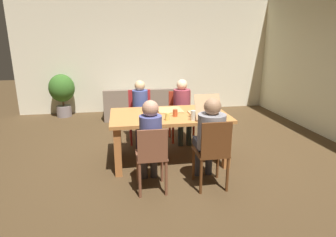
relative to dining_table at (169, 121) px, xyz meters
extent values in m
plane|color=#4B3720|center=(0.00, 0.00, -0.66)|extent=(20.00, 20.00, 0.00)
cube|color=beige|center=(0.00, 3.40, 0.83)|extent=(6.63, 0.12, 2.97)
cube|color=beige|center=(3.32, 1.02, 0.83)|extent=(0.12, 5.77, 2.97)
cube|color=#C07A3C|center=(0.00, 0.00, 0.09)|extent=(1.82, 1.07, 0.05)
cube|color=#BB6F38|center=(-0.81, -0.44, -0.30)|extent=(0.10, 0.10, 0.72)
cube|color=#BB6F38|center=(0.81, -0.44, -0.30)|extent=(0.10, 0.10, 0.72)
cube|color=#BB6F38|center=(-0.81, 0.44, -0.30)|extent=(0.10, 0.10, 0.72)
cube|color=#BB6F38|center=(0.81, 0.44, -0.30)|extent=(0.10, 0.10, 0.72)
cylinder|color=brown|center=(-0.55, -0.71, -0.42)|extent=(0.04, 0.04, 0.47)
cylinder|color=brown|center=(-0.22, -0.71, -0.42)|extent=(0.04, 0.04, 0.47)
cylinder|color=brown|center=(-0.55, -1.07, -0.42)|extent=(0.04, 0.04, 0.47)
cylinder|color=brown|center=(-0.22, -1.07, -0.42)|extent=(0.04, 0.04, 0.47)
cube|color=brown|center=(-0.38, -0.89, -0.18)|extent=(0.38, 0.41, 0.02)
cube|color=brown|center=(-0.38, -1.08, 0.03)|extent=(0.36, 0.03, 0.39)
cylinder|color=#3F383A|center=(-0.45, -0.56, -0.41)|extent=(0.10, 0.10, 0.49)
cylinder|color=#3F383A|center=(-0.31, -0.56, -0.41)|extent=(0.10, 0.10, 0.49)
cube|color=#3F383A|center=(-0.38, -0.71, -0.12)|extent=(0.25, 0.35, 0.11)
cylinder|color=#515595|center=(-0.38, -0.89, 0.11)|extent=(0.28, 0.28, 0.46)
sphere|color=tan|center=(-0.38, -0.89, 0.43)|extent=(0.20, 0.20, 0.20)
cylinder|color=#5C3217|center=(0.22, -0.73, -0.42)|extent=(0.04, 0.04, 0.47)
cylinder|color=#5C3217|center=(0.57, -0.73, -0.42)|extent=(0.04, 0.04, 0.47)
cylinder|color=#5C3217|center=(0.22, -1.10, -0.42)|extent=(0.04, 0.04, 0.47)
cylinder|color=#5C3217|center=(0.57, -1.10, -0.42)|extent=(0.04, 0.04, 0.47)
cube|color=#5C3217|center=(0.39, -0.92, -0.18)|extent=(0.40, 0.43, 0.02)
cube|color=#5C3217|center=(0.39, -1.11, 0.06)|extent=(0.38, 0.03, 0.45)
cylinder|color=#3B3D47|center=(0.30, -0.60, -0.41)|extent=(0.10, 0.10, 0.49)
cylinder|color=#3B3D47|center=(0.48, -0.60, -0.41)|extent=(0.10, 0.10, 0.49)
cube|color=#3B3D47|center=(0.39, -0.75, -0.12)|extent=(0.32, 0.34, 0.11)
cylinder|color=gray|center=(0.39, -0.92, 0.11)|extent=(0.36, 0.36, 0.45)
sphere|color=#A47958|center=(0.39, -0.92, 0.43)|extent=(0.22, 0.22, 0.22)
cylinder|color=#AA341D|center=(0.59, 0.70, -0.42)|extent=(0.04, 0.04, 0.47)
cylinder|color=#AA341D|center=(0.20, 0.70, -0.42)|extent=(0.04, 0.04, 0.47)
cylinder|color=#AA341D|center=(0.59, 1.06, -0.42)|extent=(0.04, 0.04, 0.47)
cylinder|color=#AA341D|center=(0.20, 1.06, -0.42)|extent=(0.04, 0.04, 0.47)
cube|color=#AA341D|center=(0.39, 0.88, -0.18)|extent=(0.45, 0.42, 0.02)
cube|color=#AA341D|center=(0.39, 1.07, 0.05)|extent=(0.43, 0.03, 0.44)
cylinder|color=#313F3C|center=(0.47, 0.58, -0.41)|extent=(0.10, 0.10, 0.49)
cylinder|color=#313F3C|center=(0.31, 0.58, -0.41)|extent=(0.10, 0.10, 0.49)
cube|color=#313F3C|center=(0.39, 0.72, -0.12)|extent=(0.28, 0.32, 0.11)
cylinder|color=#953A48|center=(0.39, 0.88, 0.11)|extent=(0.31, 0.31, 0.45)
sphere|color=beige|center=(0.39, 0.88, 0.42)|extent=(0.20, 0.20, 0.20)
cylinder|color=#B52929|center=(-0.19, 0.73, -0.42)|extent=(0.04, 0.04, 0.47)
cylinder|color=#B52929|center=(-0.58, 0.73, -0.42)|extent=(0.04, 0.04, 0.47)
cylinder|color=#B52929|center=(-0.19, 1.12, -0.42)|extent=(0.04, 0.04, 0.47)
cylinder|color=#B52929|center=(-0.58, 1.12, -0.42)|extent=(0.04, 0.04, 0.47)
cube|color=#B52929|center=(-0.38, 0.92, -0.18)|extent=(0.44, 0.44, 0.02)
cube|color=#B52929|center=(-0.38, 1.13, 0.07)|extent=(0.42, 0.03, 0.47)
cylinder|color=#402E48|center=(-0.31, 0.58, -0.41)|extent=(0.10, 0.10, 0.49)
cylinder|color=#402E48|center=(-0.45, 0.58, -0.41)|extent=(0.10, 0.10, 0.49)
cube|color=#402E48|center=(-0.38, 0.74, -0.12)|extent=(0.25, 0.36, 0.11)
cylinder|color=#465496|center=(-0.38, 0.92, 0.11)|extent=(0.28, 0.28, 0.45)
sphere|color=#DBB482|center=(-0.38, 0.92, 0.42)|extent=(0.19, 0.19, 0.19)
cube|color=tan|center=(0.50, -0.12, 0.12)|extent=(0.38, 0.38, 0.02)
cylinder|color=#D18540|center=(0.50, -0.12, 0.14)|extent=(0.34, 0.34, 0.01)
cube|color=tan|center=(0.50, -0.40, 0.30)|extent=(0.38, 0.18, 0.34)
cube|color=tan|center=(0.05, 0.19, 0.12)|extent=(0.39, 0.39, 0.02)
cylinder|color=white|center=(0.64, 0.28, 0.12)|extent=(0.25, 0.25, 0.01)
cylinder|color=white|center=(-0.30, -0.03, 0.12)|extent=(0.24, 0.24, 0.01)
cylinder|color=silver|center=(0.28, -0.42, 0.19)|extent=(0.07, 0.07, 0.15)
cylinder|color=#B94929|center=(0.82, 0.45, 0.18)|extent=(0.07, 0.07, 0.14)
cylinder|color=#BA4C27|center=(0.07, -0.16, 0.17)|extent=(0.07, 0.07, 0.11)
cylinder|color=#E4CD66|center=(-0.08, -0.34, 0.17)|extent=(0.07, 0.07, 0.11)
cube|color=#806F5D|center=(-0.15, 2.72, -0.45)|extent=(1.97, 0.88, 0.42)
cube|color=#806F5D|center=(-0.15, 2.36, -0.08)|extent=(1.97, 0.16, 0.33)
cube|color=#806F5D|center=(-1.04, 2.72, -0.15)|extent=(0.20, 0.84, 0.18)
cube|color=#806F5D|center=(0.73, 2.72, -0.15)|extent=(0.20, 0.84, 0.18)
cylinder|color=gray|center=(-2.16, 3.03, -0.52)|extent=(0.36, 0.36, 0.28)
cylinder|color=brown|center=(-2.16, 3.03, -0.28)|extent=(0.05, 0.05, 0.20)
ellipsoid|color=#376924|center=(-2.16, 3.03, 0.06)|extent=(0.62, 0.62, 0.68)
camera|label=1|loc=(-0.72, -4.20, 1.26)|focal=30.26mm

